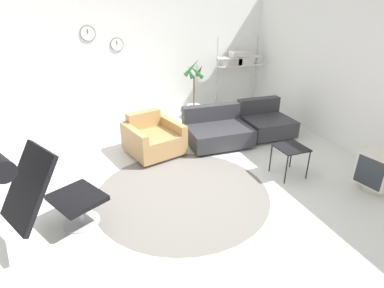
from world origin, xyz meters
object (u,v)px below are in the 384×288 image
at_px(couch_second, 265,123).
at_px(shelf_unit, 238,60).
at_px(armchair_red, 153,139).
at_px(couch_low, 217,131).
at_px(crt_television, 379,170).
at_px(potted_plant, 194,99).
at_px(lounge_chair, 36,186).
at_px(side_table, 291,150).

distance_m(couch_second, shelf_unit, 2.03).
height_order(armchair_red, couch_low, armchair_red).
height_order(crt_television, potted_plant, potted_plant).
distance_m(lounge_chair, potted_plant, 4.53).
bearing_deg(lounge_chair, side_table, 65.53).
distance_m(armchair_red, side_table, 2.36).
relative_size(side_table, crt_television, 0.83).
relative_size(couch_low, crt_television, 2.03).
height_order(side_table, crt_television, crt_television).
bearing_deg(couch_second, lounge_chair, 26.44).
xyz_separation_m(armchair_red, shelf_unit, (2.65, 1.82, 0.97)).
bearing_deg(lounge_chair, shelf_unit, 101.14).
height_order(armchair_red, crt_television, armchair_red).
height_order(side_table, potted_plant, potted_plant).
bearing_deg(couch_second, crt_television, 99.71).
relative_size(lounge_chair, armchair_red, 1.13).
xyz_separation_m(couch_low, shelf_unit, (1.39, 1.82, 1.00)).
relative_size(side_table, potted_plant, 0.36).
distance_m(crt_television, shelf_unit, 4.24).
height_order(crt_television, shelf_unit, shelf_unit).
distance_m(side_table, crt_television, 1.23).
xyz_separation_m(couch_low, crt_television, (1.46, -2.31, 0.08)).
xyz_separation_m(lounge_chair, shelf_unit, (4.32, 3.59, 0.51)).
relative_size(couch_low, shelf_unit, 0.67).
distance_m(lounge_chair, couch_second, 4.49).
relative_size(couch_low, couch_second, 1.23).
height_order(side_table, shelf_unit, shelf_unit).
distance_m(couch_second, side_table, 1.72).
xyz_separation_m(lounge_chair, couch_low, (2.93, 1.77, -0.49)).
bearing_deg(shelf_unit, potted_plant, -168.41).
relative_size(lounge_chair, couch_second, 1.26).
xyz_separation_m(lounge_chair, potted_plant, (3.06, 3.33, -0.28)).
relative_size(armchair_red, side_table, 2.22).
height_order(lounge_chair, couch_second, lounge_chair).
bearing_deg(side_table, potted_plant, 97.43).
distance_m(armchair_red, potted_plant, 2.10).
relative_size(side_table, shelf_unit, 0.28).
bearing_deg(couch_second, side_table, 71.27).
bearing_deg(couch_low, couch_second, -174.17).
height_order(armchair_red, side_table, armchair_red).
xyz_separation_m(side_table, potted_plant, (-0.40, 3.08, 0.01)).
distance_m(couch_low, potted_plant, 1.58).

